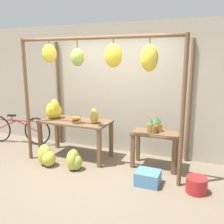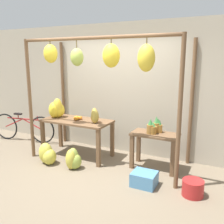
{
  "view_description": "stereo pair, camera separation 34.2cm",
  "coord_description": "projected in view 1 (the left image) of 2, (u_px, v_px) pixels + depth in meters",
  "views": [
    {
      "loc": [
        1.93,
        -3.67,
        2.06
      ],
      "look_at": [
        0.14,
        0.7,
        1.04
      ],
      "focal_mm": 40.0,
      "sensor_mm": 36.0,
      "label": 1
    },
    {
      "loc": [
        2.24,
        -3.52,
        2.06
      ],
      "look_at": [
        0.14,
        0.7,
        1.04
      ],
      "focal_mm": 40.0,
      "sensor_mm": 36.0,
      "label": 2
    }
  ],
  "objects": [
    {
      "name": "display_table_side",
      "position": [
        155.0,
        141.0,
        4.73
      ],
      "size": [
        0.87,
        0.46,
        0.69
      ],
      "color": "brown",
      "rests_on": "ground_plane"
    },
    {
      "name": "blue_bucket",
      "position": [
        197.0,
        185.0,
        3.89
      ],
      "size": [
        0.33,
        0.33,
        0.25
      ],
      "color": "#AD2323",
      "rests_on": "ground_plane"
    },
    {
      "name": "banana_pile_ground_left",
      "position": [
        47.0,
        156.0,
        4.86
      ],
      "size": [
        0.41,
        0.34,
        0.42
      ],
      "color": "gold",
      "rests_on": "ground_plane"
    },
    {
      "name": "papaya_pile",
      "position": [
        94.0,
        117.0,
        4.95
      ],
      "size": [
        0.24,
        0.26,
        0.29
      ],
      "color": "gold",
      "rests_on": "display_table_main"
    },
    {
      "name": "pineapple_cluster",
      "position": [
        155.0,
        126.0,
        4.71
      ],
      "size": [
        0.25,
        0.29,
        0.31
      ],
      "color": "#A3702D",
      "rests_on": "display_table_side"
    },
    {
      "name": "fruit_crate_white",
      "position": [
        148.0,
        178.0,
        4.15
      ],
      "size": [
        0.39,
        0.34,
        0.23
      ],
      "color": "#4C84B2",
      "rests_on": "ground_plane"
    },
    {
      "name": "stall_awning",
      "position": [
        103.0,
        70.0,
        4.42
      ],
      "size": [
        3.1,
        1.27,
        2.43
      ],
      "color": "brown",
      "rests_on": "ground_plane"
    },
    {
      "name": "shop_wall_back",
      "position": [
        119.0,
        89.0,
        5.47
      ],
      "size": [
        8.0,
        0.08,
        2.8
      ],
      "color": "#B2A893",
      "rests_on": "ground_plane"
    },
    {
      "name": "ground_plane",
      "position": [
        90.0,
        176.0,
        4.46
      ],
      "size": [
        20.0,
        20.0,
        0.0
      ],
      "primitive_type": "plane",
      "color": "#756651"
    },
    {
      "name": "banana_pile_on_table",
      "position": [
        54.0,
        110.0,
        5.34
      ],
      "size": [
        0.39,
        0.42,
        0.42
      ],
      "color": "gold",
      "rests_on": "display_table_main"
    },
    {
      "name": "display_table_main",
      "position": [
        75.0,
        126.0,
        5.21
      ],
      "size": [
        1.46,
        0.7,
        0.79
      ],
      "color": "brown",
      "rests_on": "ground_plane"
    },
    {
      "name": "parked_bicycle",
      "position": [
        17.0,
        129.0,
        6.11
      ],
      "size": [
        1.72,
        0.32,
        0.72
      ],
      "color": "black",
      "rests_on": "ground_plane"
    },
    {
      "name": "orange_pile",
      "position": [
        76.0,
        119.0,
        5.17
      ],
      "size": [
        0.15,
        0.18,
        0.1
      ],
      "color": "orange",
      "rests_on": "display_table_main"
    },
    {
      "name": "banana_pile_ground_right",
      "position": [
        74.0,
        161.0,
        4.67
      ],
      "size": [
        0.38,
        0.36,
        0.4
      ],
      "color": "#9EB247",
      "rests_on": "ground_plane"
    }
  ]
}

